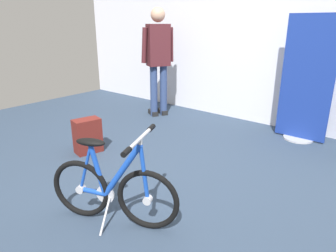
# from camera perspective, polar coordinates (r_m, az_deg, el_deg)

# --- Properties ---
(ground_plane) EXTENTS (7.37, 7.37, 0.00)m
(ground_plane) POSITION_cam_1_polar(r_m,az_deg,el_deg) (2.78, -2.42, -11.29)
(ground_plane) COLOR #2D3D51
(back_wall) EXTENTS (7.37, 0.10, 3.11)m
(back_wall) POSITION_cam_1_polar(r_m,az_deg,el_deg) (4.46, 19.43, 19.98)
(back_wall) COLOR silver
(back_wall) RESTS_ON ground_plane
(floor_banner_stand) EXTENTS (0.60, 0.36, 1.50)m
(floor_banner_stand) POSITION_cam_1_polar(r_m,az_deg,el_deg) (4.00, 24.44, 6.65)
(floor_banner_stand) COLOR #B7B7BC
(floor_banner_stand) RESTS_ON ground_plane
(folding_bike_foreground) EXTENTS (0.92, 0.55, 0.70)m
(folding_bike_foreground) POSITION_cam_1_polar(r_m,az_deg,el_deg) (2.25, -10.35, -11.44)
(folding_bike_foreground) COLOR black
(folding_bike_foreground) RESTS_ON ground_plane
(visitor_near_wall) EXTENTS (0.37, 0.47, 1.60)m
(visitor_near_wall) POSITION_cam_1_polar(r_m,az_deg,el_deg) (4.65, -1.84, 12.90)
(visitor_near_wall) COLOR navy
(visitor_near_wall) RESTS_ON ground_plane
(backpack_on_floor) EXTENTS (0.25, 0.32, 0.39)m
(backpack_on_floor) POSITION_cam_1_polar(r_m,az_deg,el_deg) (3.52, -14.87, -1.82)
(backpack_on_floor) COLOR maroon
(backpack_on_floor) RESTS_ON ground_plane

